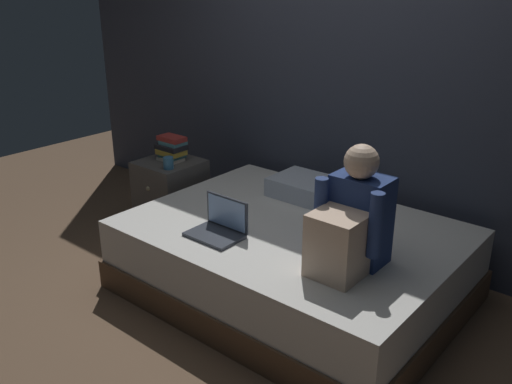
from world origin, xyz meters
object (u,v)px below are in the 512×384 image
object	(u,v)px
pillow	(312,189)
mug	(168,163)
nightstand	(171,196)
bed	(292,260)
person_sitting	(351,223)
book_stack	(172,148)
laptop	(220,226)

from	to	relation	value
pillow	mug	size ratio (longest dim) A/B	6.22
nightstand	pillow	xyz separation A→B (m)	(1.13, 0.29, 0.25)
bed	mug	world-z (taller)	mug
person_sitting	pillow	size ratio (longest dim) A/B	1.17
book_stack	mug	xyz separation A→B (m)	(0.13, -0.15, -0.05)
bed	nightstand	size ratio (longest dim) A/B	3.49
nightstand	laptop	bearing A→B (deg)	-27.29
bed	book_stack	distance (m)	1.39
pillow	book_stack	world-z (taller)	book_stack
nightstand	mug	distance (m)	0.38
pillow	mug	distance (m)	1.09
bed	pillow	bearing A→B (deg)	110.62
mug	pillow	bearing A→B (deg)	22.50
laptop	mug	bearing A→B (deg)	155.40
pillow	person_sitting	bearing A→B (deg)	-43.85
person_sitting	book_stack	world-z (taller)	person_sitting
person_sitting	book_stack	distance (m)	1.87
person_sitting	laptop	world-z (taller)	person_sitting
nightstand	mug	bearing A→B (deg)	-42.69
person_sitting	mug	distance (m)	1.72
person_sitting	laptop	distance (m)	0.83
nightstand	person_sitting	xyz separation A→B (m)	(1.82, -0.37, 0.43)
bed	person_sitting	size ratio (longest dim) A/B	3.05
nightstand	person_sitting	bearing A→B (deg)	-11.51
bed	laptop	xyz separation A→B (m)	(-0.26, -0.38, 0.29)
book_stack	mug	distance (m)	0.21
book_stack	laptop	bearing A→B (deg)	-28.72
laptop	mug	size ratio (longest dim) A/B	3.56
pillow	nightstand	bearing A→B (deg)	-165.40
laptop	book_stack	bearing A→B (deg)	151.28
laptop	mug	world-z (taller)	laptop
mug	bed	bearing A→B (deg)	-1.74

